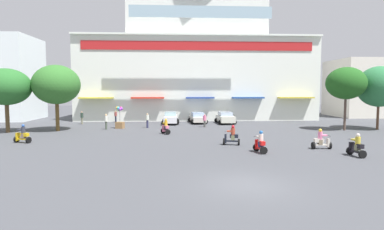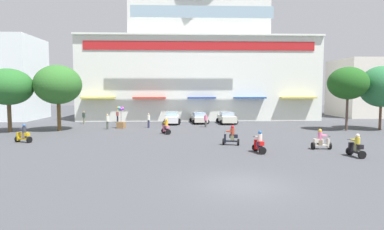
{
  "view_description": "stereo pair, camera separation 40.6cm",
  "coord_description": "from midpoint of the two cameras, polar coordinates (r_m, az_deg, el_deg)",
  "views": [
    {
      "loc": [
        -3.29,
        -14.28,
        4.38
      ],
      "look_at": [
        -1.77,
        13.84,
        2.16
      ],
      "focal_mm": 29.96,
      "sensor_mm": 36.0,
      "label": 1
    },
    {
      "loc": [
        -2.89,
        -14.3,
        4.38
      ],
      "look_at": [
        -1.77,
        13.84,
        2.16
      ],
      "focal_mm": 29.96,
      "sensor_mm": 36.0,
      "label": 2
    }
  ],
  "objects": [
    {
      "name": "parked_car_0",
      "position": [
        41.2,
        -3.31,
        -0.51
      ],
      "size": [
        2.27,
        4.23,
        1.56
      ],
      "color": "silver",
      "rests_on": "ground"
    },
    {
      "name": "colonial_building",
      "position": [
        49.97,
        1.3,
        10.03
      ],
      "size": [
        34.47,
        14.78,
        21.55
      ],
      "color": "white",
      "rests_on": "ground"
    },
    {
      "name": "scooter_rider_1",
      "position": [
        31.91,
        -4.27,
        -2.23
      ],
      "size": [
        1.02,
        1.43,
        1.54
      ],
      "color": "black",
      "rests_on": "ground"
    },
    {
      "name": "pedestrian_3",
      "position": [
        37.26,
        -7.44,
        -0.81
      ],
      "size": [
        0.49,
        0.49,
        1.68
      ],
      "color": "#2C2D4D",
      "rests_on": "ground"
    },
    {
      "name": "plaza_tree_2",
      "position": [
        36.84,
        -22.46,
        5.0
      ],
      "size": [
        4.87,
        5.12,
        7.0
      ],
      "color": "brown",
      "rests_on": "ground"
    },
    {
      "name": "pedestrian_2",
      "position": [
        37.63,
        2.77,
        -0.86
      ],
      "size": [
        0.5,
        0.5,
        1.54
      ],
      "color": "#474744",
      "rests_on": "ground"
    },
    {
      "name": "flank_building_right",
      "position": [
        61.37,
        30.47,
        4.14
      ],
      "size": [
        13.83,
        9.3,
        9.31
      ],
      "color": "silver",
      "rests_on": "ground"
    },
    {
      "name": "scooter_rider_4",
      "position": [
        25.62,
        7.45,
        -3.88
      ],
      "size": [
        1.4,
        0.83,
        1.6
      ],
      "color": "black",
      "rests_on": "ground"
    },
    {
      "name": "balloon_vendor_cart",
      "position": [
        37.21,
        -12.22,
        -0.79
      ],
      "size": [
        1.05,
        0.87,
        2.5
      ],
      "color": "olive",
      "rests_on": "ground"
    },
    {
      "name": "pedestrian_0",
      "position": [
        44.37,
        -12.86,
        -0.1
      ],
      "size": [
        0.49,
        0.49,
        1.59
      ],
      "color": "#1B1E2E",
      "rests_on": "ground"
    },
    {
      "name": "scooter_rider_3",
      "position": [
        30.03,
        -27.45,
        -3.16
      ],
      "size": [
        1.49,
        0.98,
        1.56
      ],
      "color": "black",
      "rests_on": "ground"
    },
    {
      "name": "scooter_rider_6",
      "position": [
        23.65,
        27.63,
        -5.09
      ],
      "size": [
        0.66,
        1.43,
        1.55
      ],
      "color": "black",
      "rests_on": "ground"
    },
    {
      "name": "parked_car_1",
      "position": [
        42.26,
        1.55,
        -0.47
      ],
      "size": [
        2.5,
        4.62,
        1.42
      ],
      "color": "beige",
      "rests_on": "ground"
    },
    {
      "name": "pedestrian_4",
      "position": [
        43.05,
        -18.44,
        -0.3
      ],
      "size": [
        0.48,
        0.48,
        1.66
      ],
      "color": "#76735C",
      "rests_on": "ground"
    },
    {
      "name": "plaza_tree_0",
      "position": [
        37.76,
        -29.64,
        4.36
      ],
      "size": [
        4.92,
        4.77,
        6.56
      ],
      "color": "brown",
      "rests_on": "ground"
    },
    {
      "name": "pedestrian_1",
      "position": [
        36.68,
        -14.52,
        -0.94
      ],
      "size": [
        0.49,
        0.49,
        1.74
      ],
      "color": "#434F40",
      "rests_on": "ground"
    },
    {
      "name": "plaza_tree_1",
      "position": [
        40.71,
        30.93,
        4.36
      ],
      "size": [
        4.56,
        5.01,
        6.97
      ],
      "color": "brown",
      "rests_on": "ground"
    },
    {
      "name": "plaza_tree_3",
      "position": [
        38.07,
        26.29,
        5.09
      ],
      "size": [
        4.21,
        3.92,
        6.82
      ],
      "color": "brown",
      "rests_on": "ground"
    },
    {
      "name": "scooter_rider_2",
      "position": [
        22.85,
        12.37,
        -4.99
      ],
      "size": [
        0.72,
        1.44,
        1.57
      ],
      "color": "black",
      "rests_on": "ground"
    },
    {
      "name": "parked_car_2",
      "position": [
        41.86,
        6.48,
        -0.47
      ],
      "size": [
        2.53,
        4.49,
        1.52
      ],
      "color": "beige",
      "rests_on": "ground"
    },
    {
      "name": "scooter_rider_5",
      "position": [
        25.54,
        22.41,
        -4.32
      ],
      "size": [
        1.38,
        0.54,
        1.51
      ],
      "color": "black",
      "rests_on": "ground"
    },
    {
      "name": "flank_building_left",
      "position": [
        55.07,
        -30.63,
        5.6
      ],
      "size": [
        10.55,
        8.85,
        12.07
      ],
      "color": "white",
      "rests_on": "ground"
    },
    {
      "name": "ground_plane",
      "position": [
        27.81,
        4.15,
        -4.57
      ],
      "size": [
        128.0,
        128.0,
        0.0
      ],
      "primitive_type": "plane",
      "color": "#43454A"
    }
  ]
}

